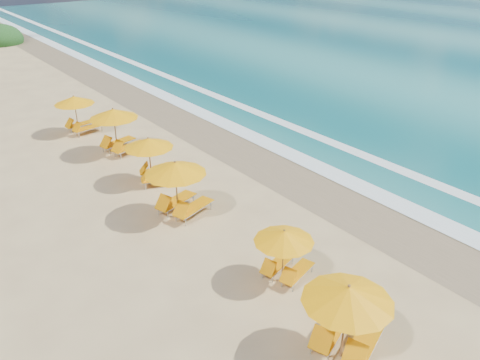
{
  "coord_description": "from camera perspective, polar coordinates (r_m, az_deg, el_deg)",
  "views": [
    {
      "loc": [
        -11.16,
        -14.56,
        10.35
      ],
      "look_at": [
        0.0,
        0.0,
        1.2
      ],
      "focal_mm": 36.17,
      "sensor_mm": 36.0,
      "label": 1
    }
  ],
  "objects": [
    {
      "name": "ground",
      "position": [
        21.07,
        0.0,
        -2.92
      ],
      "size": [
        160.0,
        160.0,
        0.0
      ],
      "primitive_type": "plane",
      "color": "tan",
      "rests_on": "ground"
    },
    {
      "name": "station_3",
      "position": [
        19.81,
        -7.14,
        -0.5
      ],
      "size": [
        3.21,
        3.13,
        2.54
      ],
      "rotation": [
        0.0,
        0.0,
        0.3
      ],
      "color": "olive",
      "rests_on": "ground"
    },
    {
      "name": "wet_sand",
      "position": [
        23.43,
        7.79,
        0.04
      ],
      "size": [
        4.0,
        160.0,
        0.01
      ],
      "primitive_type": "cube",
      "color": "#8C7553",
      "rests_on": "ground"
    },
    {
      "name": "surf_foam",
      "position": [
        25.25,
        12.16,
        1.74
      ],
      "size": [
        4.0,
        160.0,
        0.01
      ],
      "color": "white",
      "rests_on": "ground"
    },
    {
      "name": "station_4",
      "position": [
        22.82,
        -10.16,
        2.67
      ],
      "size": [
        3.0,
        2.97,
        2.31
      ],
      "rotation": [
        0.0,
        0.0,
        -0.4
      ],
      "color": "olive",
      "rests_on": "ground"
    },
    {
      "name": "station_5",
      "position": [
        26.5,
        -14.19,
        6.04
      ],
      "size": [
        3.16,
        3.04,
        2.58
      ],
      "rotation": [
        0.0,
        0.0,
        0.23
      ],
      "color": "olive",
      "rests_on": "ground"
    },
    {
      "name": "station_2",
      "position": [
        16.22,
        5.41,
        -8.24
      ],
      "size": [
        2.55,
        2.47,
        2.03
      ],
      "rotation": [
        0.0,
        0.0,
        0.28
      ],
      "color": "olive",
      "rests_on": "ground"
    },
    {
      "name": "station_1",
      "position": [
        13.71,
        12.6,
        -15.08
      ],
      "size": [
        3.2,
        3.14,
        2.48
      ],
      "rotation": [
        0.0,
        0.0,
        0.36
      ],
      "color": "olive",
      "rests_on": "ground"
    },
    {
      "name": "station_6",
      "position": [
        30.15,
        -18.49,
        7.66
      ],
      "size": [
        2.71,
        2.56,
        2.33
      ],
      "rotation": [
        0.0,
        0.0,
        0.13
      ],
      "color": "olive",
      "rests_on": "ground"
    }
  ]
}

